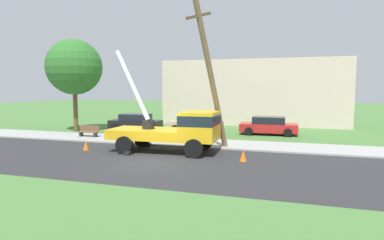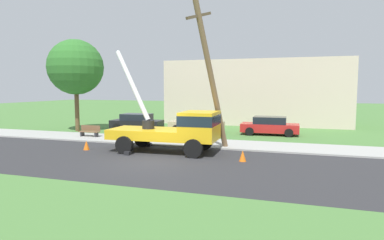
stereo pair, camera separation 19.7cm
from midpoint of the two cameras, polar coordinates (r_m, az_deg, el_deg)
The scene contains 13 objects.
ground_plane at distance 28.09m, azimuth 2.94°, elevation -1.97°, with size 120.00×120.00×0.00m, color #477538.
road_asphalt at distance 16.89m, azimuth -7.25°, elevation -7.04°, with size 80.00×8.32×0.01m, color #2B2B2D.
sidewalk_strip at distance 22.23m, azimuth -1.00°, elevation -3.83°, with size 80.00×3.36×0.10m, color #9E9E99.
utility_truck at distance 18.86m, azimuth -2.75°, elevation -1.35°, with size 6.84×3.21×5.98m.
leaning_utility_pole at distance 19.36m, azimuth 2.88°, elevation 7.90°, with size 1.89×2.96×8.72m.
traffic_cone_ahead at distance 16.95m, azimuth 8.40°, elevation -6.06°, with size 0.36×0.36×0.56m, color orange.
traffic_cone_behind at distance 20.72m, azimuth -17.90°, elevation -4.14°, with size 0.36×0.36×0.56m, color orange.
parked_sedan_black at distance 29.27m, azimuth -9.80°, elevation -0.34°, with size 4.49×2.17×1.42m.
parked_sedan_tan at distance 27.58m, azimuth 0.37°, elevation -0.62°, with size 4.44×2.08×1.42m.
parked_sedan_red at distance 26.76m, azimuth 12.75°, elevation -0.94°, with size 4.44×2.08×1.42m.
park_bench at distance 25.65m, azimuth -17.43°, elevation -1.90°, with size 1.60×0.45×0.90m.
roadside_tree_near at distance 29.77m, azimuth -19.66°, elevation 8.47°, with size 4.59×4.59×7.67m.
lowrise_building_backdrop at distance 35.10m, azimuth 10.45°, elevation 4.68°, with size 18.00×6.00×6.40m, color beige.
Camera 1 is at (6.77, -15.02, 3.67)m, focal length 31.24 mm.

